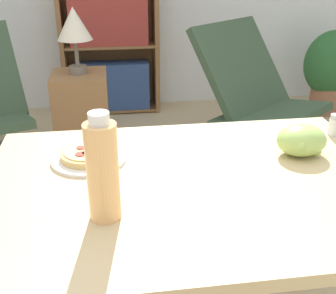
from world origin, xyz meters
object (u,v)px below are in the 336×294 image
Objects in this scene: pizza_on_plate at (89,156)px; potted_plant_floor at (332,69)px; drink_bottle at (103,171)px; grape_bunch at (302,140)px; lounge_chair_far at (258,120)px; bookshelf at (108,17)px; salt_shaker at (334,125)px; side_table at (83,118)px; table_lamp at (74,27)px.

pizza_on_plate reaches higher than potted_plant_floor.
potted_plant_floor is at bearing 52.07° from drink_bottle.
lounge_chair_far is at bearing 74.44° from grape_bunch.
grape_bunch is 0.22× the size of potted_plant_floor.
grape_bunch is at bearing -4.75° from pizza_on_plate.
grape_bunch reaches higher than potted_plant_floor.
grape_bunch is 0.58× the size of drink_bottle.
bookshelf is at bearing 102.58° from grape_bunch.
salt_shaker reaches higher than side_table.
bookshelf is at bearing 107.17° from salt_shaker.
pizza_on_plate is 0.86× the size of drink_bottle.
drink_bottle is 1.96m from lounge_chair_far.
salt_shaker is 1.33m from lounge_chair_far.
grape_bunch is 2.56m from potted_plant_floor.
table_lamp is (-0.16, 1.76, 0.03)m from drink_bottle.
bookshelf is 2.41× the size of potted_plant_floor.
pizza_on_plate is at bearing 99.05° from drink_bottle.
drink_bottle reaches higher than potted_plant_floor.
pizza_on_plate is at bearing -92.16° from bookshelf.
lounge_chair_far reaches higher than salt_shaker.
table_lamp is (-0.21, -0.96, 0.08)m from bookshelf.
salt_shaker is at bearing -56.10° from table_lamp.
grape_bunch is 0.15× the size of lounge_chair_far.
bookshelf reaches higher than table_lamp.
salt_shaker is (0.17, 0.13, -0.01)m from grape_bunch.
potted_plant_floor is (2.05, 0.66, 0.08)m from side_table.
drink_bottle is at bearing -90.90° from bookshelf.
potted_plant_floor reaches higher than side_table.
lounge_chair_far is at bearing -8.06° from side_table.
side_table is at bearing 134.59° from lounge_chair_far.
drink_bottle is 0.37× the size of potted_plant_floor.
lounge_chair_far is at bearing 51.89° from pizza_on_plate.
table_lamp is at bearing 116.63° from grape_bunch.
drink_bottle reaches higher than pizza_on_plate.
salt_shaker is 0.11× the size of potted_plant_floor.
grape_bunch is 2.05× the size of salt_shaker.
pizza_on_plate is 0.13× the size of bookshelf.
salt_shaker is (0.77, 0.38, -0.09)m from drink_bottle.
bookshelf is at bearing 92.36° from lounge_chair_far.
bookshelf reaches higher than side_table.
drink_bottle is 0.44× the size of side_table.
bookshelf is 0.98m from table_lamp.
salt_shaker is (0.82, 0.07, 0.02)m from pizza_on_plate.
drink_bottle is at bearing -158.55° from lounge_chair_far.
pizza_on_plate is 0.33m from drink_bottle.
bookshelf is at bearing 170.88° from potted_plant_floor.
salt_shaker is at bearing -56.10° from side_table.
bookshelf is (-0.93, 1.12, 0.51)m from lounge_chair_far.
pizza_on_plate is 1.53m from side_table.
side_table is at bearing 123.90° from salt_shaker.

